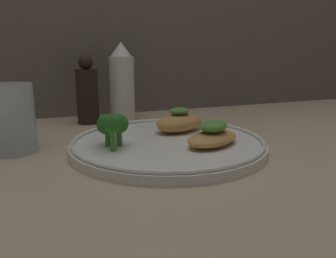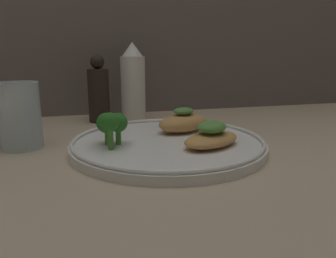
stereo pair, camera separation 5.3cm
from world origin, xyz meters
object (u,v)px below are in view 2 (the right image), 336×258
(broccoli_bunch, at_px, (111,124))
(plate, at_px, (168,143))
(sauce_bottle, at_px, (133,83))
(drinking_glass, at_px, (19,116))
(pepper_grinder, at_px, (99,92))

(broccoli_bunch, bearing_deg, plate, 3.21)
(sauce_bottle, bearing_deg, drinking_glass, -140.19)
(broccoli_bunch, xyz_separation_m, pepper_grinder, (-0.00, 0.26, 0.02))
(plate, height_order, sauce_bottle, sauce_bottle)
(sauce_bottle, relative_size, drinking_glass, 1.63)
(plate, relative_size, sauce_bottle, 1.78)
(plate, distance_m, drinking_glass, 0.25)
(broccoli_bunch, height_order, pepper_grinder, pepper_grinder)
(plate, relative_size, pepper_grinder, 2.11)
(plate, distance_m, pepper_grinder, 0.28)
(plate, bearing_deg, sauce_bottle, 93.55)
(plate, distance_m, broccoli_bunch, 0.10)
(broccoli_bunch, relative_size, pepper_grinder, 0.41)
(pepper_grinder, height_order, drinking_glass, pepper_grinder)
(drinking_glass, bearing_deg, plate, -17.07)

